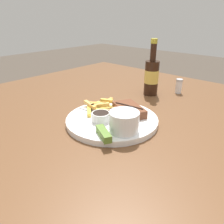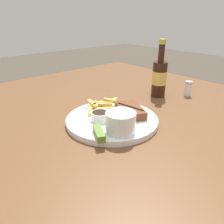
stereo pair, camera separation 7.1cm
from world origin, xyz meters
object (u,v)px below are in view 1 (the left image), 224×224
object	(u,v)px
salt_shaker	(179,86)
beer_bottle	(152,76)
dinner_plate	(112,120)
fork_utensil	(93,112)
knife_utensil	(121,113)
dipping_sauce_cup	(101,116)
steak_portion	(129,110)
pickle_spear	(104,134)
coleslaw_cup	(124,121)

from	to	relation	value
salt_shaker	beer_bottle	bearing A→B (deg)	-130.54
dinner_plate	beer_bottle	bearing A→B (deg)	100.70
fork_utensil	knife_utensil	distance (m)	0.10
dipping_sauce_cup	steak_portion	bearing A→B (deg)	74.17
pickle_spear	knife_utensil	xyz separation A→B (m)	(-0.06, 0.15, -0.01)
knife_utensil	beer_bottle	size ratio (longest dim) A/B	0.67
knife_utensil	steak_portion	bearing A→B (deg)	-55.16
dinner_plate	knife_utensil	bearing A→B (deg)	84.08
coleslaw_cup	dipping_sauce_cup	xyz separation A→B (m)	(-0.10, 0.00, -0.02)
steak_portion	pickle_spear	xyz separation A→B (m)	(0.05, -0.17, -0.00)
dinner_plate	steak_portion	bearing A→B (deg)	72.05
dipping_sauce_cup	pickle_spear	world-z (taller)	dipping_sauce_cup
steak_portion	fork_utensil	xyz separation A→B (m)	(-0.10, -0.07, -0.01)
fork_utensil	salt_shaker	xyz separation A→B (m)	(0.10, 0.43, 0.01)
dipping_sauce_cup	knife_utensil	size ratio (longest dim) A/B	0.36
fork_utensil	salt_shaker	bearing A→B (deg)	68.92
beer_bottle	salt_shaker	world-z (taller)	beer_bottle
beer_bottle	coleslaw_cup	bearing A→B (deg)	-68.12
coleslaw_cup	fork_utensil	size ratio (longest dim) A/B	0.65
steak_portion	salt_shaker	xyz separation A→B (m)	(0.00, 0.36, 0.00)
pickle_spear	dinner_plate	bearing A→B (deg)	121.54
coleslaw_cup	knife_utensil	bearing A→B (deg)	134.46
coleslaw_cup	beer_bottle	xyz separation A→B (m)	(-0.15, 0.37, 0.03)
coleslaw_cup	salt_shaker	world-z (taller)	coleslaw_cup
coleslaw_cup	fork_utensil	distance (m)	0.17
dinner_plate	knife_utensil	world-z (taller)	knife_utensil
knife_utensil	beer_bottle	xyz separation A→B (m)	(-0.07, 0.28, 0.06)
dipping_sauce_cup	fork_utensil	world-z (taller)	dipping_sauce_cup
dinner_plate	dipping_sauce_cup	world-z (taller)	dipping_sauce_cup
pickle_spear	coleslaw_cup	bearing A→B (deg)	71.64
fork_utensil	steak_portion	bearing A→B (deg)	28.95
dipping_sauce_cup	fork_utensil	distance (m)	0.08
pickle_spear	knife_utensil	world-z (taller)	pickle_spear
dipping_sauce_cup	beer_bottle	size ratio (longest dim) A/B	0.24
dinner_plate	coleslaw_cup	bearing A→B (deg)	-26.95
pickle_spear	knife_utensil	size ratio (longest dim) A/B	0.49
coleslaw_cup	knife_utensil	size ratio (longest dim) A/B	0.54
salt_shaker	coleslaw_cup	bearing A→B (deg)	-82.32
coleslaw_cup	pickle_spear	size ratio (longest dim) A/B	1.10
steak_portion	salt_shaker	distance (m)	0.36
pickle_spear	knife_utensil	bearing A→B (deg)	112.71
fork_utensil	beer_bottle	distance (m)	0.34
dinner_plate	dipping_sauce_cup	distance (m)	0.05
steak_portion	fork_utensil	distance (m)	0.12
steak_portion	beer_bottle	bearing A→B (deg)	107.40
dinner_plate	steak_portion	world-z (taller)	steak_portion
steak_portion	beer_bottle	distance (m)	0.28
dipping_sauce_cup	knife_utensil	xyz separation A→B (m)	(0.01, 0.08, -0.01)
steak_portion	pickle_spear	size ratio (longest dim) A/B	1.82
dinner_plate	steak_portion	xyz separation A→B (m)	(0.02, 0.06, 0.02)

